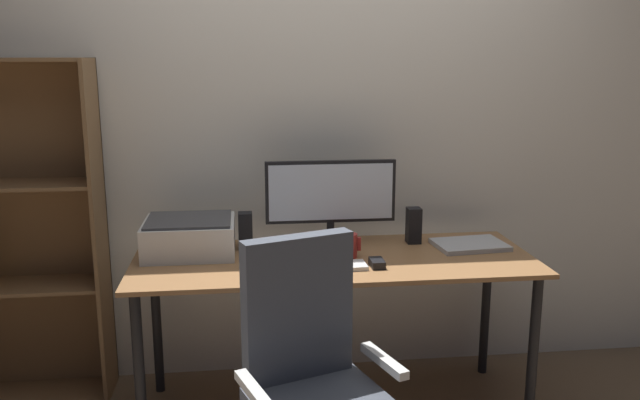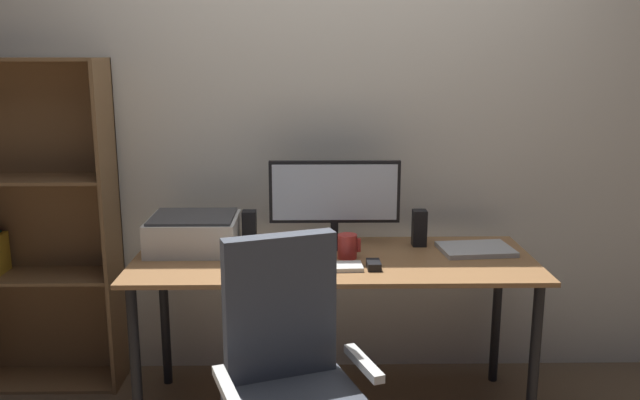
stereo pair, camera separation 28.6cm
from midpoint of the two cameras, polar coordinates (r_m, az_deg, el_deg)
back_wall at (r=3.29m, az=-2.46°, el=6.98°), size 6.40×0.10×2.60m
desk at (r=2.93m, az=-1.58°, el=-6.54°), size 1.76×0.68×0.74m
monitor at (r=3.04m, az=-1.76°, el=0.29°), size 0.60×0.20×0.40m
keyboard at (r=2.76m, az=-1.94°, el=-5.84°), size 0.30×0.12×0.02m
mouse at (r=2.78m, az=2.03°, el=-5.53°), size 0.06×0.10×0.03m
coffee_mug at (r=2.90m, az=-0.41°, el=-3.98°), size 0.10×0.09×0.11m
laptop at (r=3.11m, az=10.31°, el=-3.87°), size 0.34×0.26×0.02m
speaker_left at (r=3.06m, az=-9.16°, el=-2.67°), size 0.06×0.07×0.17m
speaker_right at (r=3.12m, az=5.54°, el=-2.24°), size 0.06×0.07×0.17m
printer at (r=3.03m, az=-13.92°, el=-3.11°), size 0.40×0.34×0.16m
paper_sheet at (r=2.69m, az=-6.52°, el=-6.58°), size 0.28×0.34×0.00m
office_chair at (r=2.35m, az=-4.10°, el=-17.03°), size 0.58×0.58×1.01m
bookshelf at (r=3.42m, az=-26.92°, el=-2.90°), size 0.72×0.28×1.60m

